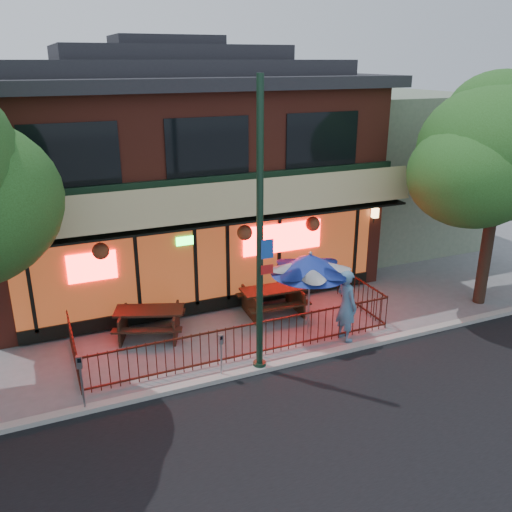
% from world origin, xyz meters
% --- Properties ---
extents(ground, '(80.00, 80.00, 0.00)m').
position_xyz_m(ground, '(0.00, 0.00, 0.00)').
color(ground, gray).
rests_on(ground, ground).
extents(curb, '(80.00, 0.25, 0.12)m').
position_xyz_m(curb, '(0.00, -0.50, 0.06)').
color(curb, '#999993').
rests_on(curb, ground).
extents(restaurant_building, '(12.96, 9.49, 8.05)m').
position_xyz_m(restaurant_building, '(0.00, 7.11, 4.13)').
color(restaurant_building, maroon).
rests_on(restaurant_building, ground).
extents(neighbor_building, '(6.00, 7.00, 6.00)m').
position_xyz_m(neighbor_building, '(9.00, 7.70, 3.00)').
color(neighbor_building, gray).
rests_on(neighbor_building, ground).
extents(patio_fence, '(8.44, 2.62, 1.00)m').
position_xyz_m(patio_fence, '(0.00, 0.50, 0.63)').
color(patio_fence, '#3D140D').
rests_on(patio_fence, ground).
extents(street_light, '(0.43, 0.32, 7.00)m').
position_xyz_m(street_light, '(0.00, -0.40, 3.15)').
color(street_light, '#152F20').
rests_on(street_light, ground).
extents(street_tree_right, '(4.80, 4.80, 7.02)m').
position_xyz_m(street_tree_right, '(8.04, 0.59, 4.96)').
color(street_tree_right, '#302418').
rests_on(street_tree_right, ground).
extents(picnic_table_left, '(2.25, 1.99, 0.80)m').
position_xyz_m(picnic_table_left, '(-2.09, 2.40, 0.52)').
color(picnic_table_left, '#331C12').
rests_on(picnic_table_left, ground).
extents(picnic_table_right, '(1.98, 1.57, 0.81)m').
position_xyz_m(picnic_table_right, '(1.64, 2.35, 0.53)').
color(picnic_table_right, '#382313').
rests_on(picnic_table_right, ground).
extents(patio_umbrella, '(2.13, 2.13, 2.43)m').
position_xyz_m(patio_umbrella, '(2.01, 0.81, 2.07)').
color(patio_umbrella, gray).
rests_on(patio_umbrella, ground).
extents(pedestrian, '(0.56, 0.78, 2.02)m').
position_xyz_m(pedestrian, '(2.77, 0.10, 1.01)').
color(pedestrian, teal).
rests_on(pedestrian, ground).
extents(parking_meter_near, '(0.12, 0.11, 1.17)m').
position_xyz_m(parking_meter_near, '(-1.00, -0.40, 0.79)').
color(parking_meter_near, '#9C9FA4').
rests_on(parking_meter_near, ground).
extents(parking_meter_far, '(0.14, 0.13, 1.38)m').
position_xyz_m(parking_meter_far, '(-4.20, -0.48, 0.94)').
color(parking_meter_far, gray).
rests_on(parking_meter_far, ground).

